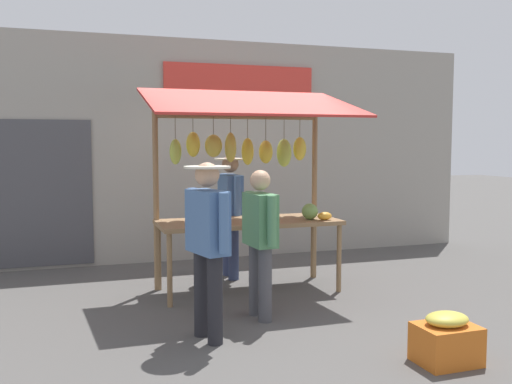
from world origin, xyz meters
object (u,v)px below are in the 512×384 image
at_px(market_stall, 249,164).
at_px(shopper_in_grey_tee, 260,234).
at_px(vendor_with_sunhat, 230,206).
at_px(produce_crate_near, 446,340).
at_px(shopper_in_striped_shirt, 208,236).

bearing_deg(market_stall, shopper_in_grey_tee, 77.88).
relative_size(market_stall, shopper_in_grey_tee, 1.62).
bearing_deg(vendor_with_sunhat, shopper_in_grey_tee, -7.20).
xyz_separation_m(market_stall, produce_crate_near, (-0.82, 2.81, -1.37)).
bearing_deg(vendor_with_sunhat, shopper_in_striped_shirt, -21.57).
bearing_deg(vendor_with_sunhat, produce_crate_near, 12.99).
distance_m(shopper_in_grey_tee, produce_crate_near, 2.08).
bearing_deg(shopper_in_grey_tee, produce_crate_near, -151.62).
height_order(shopper_in_grey_tee, shopper_in_striped_shirt, shopper_in_striped_shirt).
bearing_deg(shopper_in_grey_tee, shopper_in_striped_shirt, 120.85).
relative_size(vendor_with_sunhat, shopper_in_striped_shirt, 1.00).
relative_size(market_stall, produce_crate_near, 5.08).
bearing_deg(shopper_in_striped_shirt, shopper_in_grey_tee, -68.80).
height_order(vendor_with_sunhat, shopper_in_striped_shirt, vendor_with_sunhat).
bearing_deg(shopper_in_grey_tee, market_stall, -16.52).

